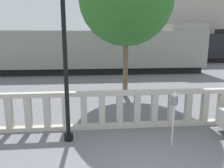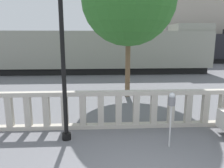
% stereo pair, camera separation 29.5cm
% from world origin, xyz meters
% --- Properties ---
extents(balustrade, '(12.06, 0.24, 1.27)m').
position_xyz_m(balustrade, '(-0.00, 3.15, 0.63)').
color(balustrade, '#BCB5A8').
rests_on(balustrade, ground).
extents(lamppost, '(0.40, 0.40, 5.50)m').
position_xyz_m(lamppost, '(-1.91, 2.37, 3.51)').
color(lamppost, black).
rests_on(lamppost, ground).
extents(parking_meter, '(0.19, 0.19, 1.55)m').
position_xyz_m(parking_meter, '(1.00, 1.75, 1.27)').
color(parking_meter, silver).
rests_on(parking_meter, ground).
extents(train_near, '(27.15, 3.13, 4.10)m').
position_xyz_m(train_near, '(-5.04, 15.06, 1.83)').
color(train_near, black).
rests_on(train_near, ground).
extents(train_far, '(29.26, 2.63, 3.99)m').
position_xyz_m(train_far, '(2.94, 22.04, 1.78)').
color(train_far, black).
rests_on(train_far, ground).
extents(building_block, '(9.42, 9.42, 9.97)m').
position_xyz_m(building_block, '(12.29, 29.35, 4.99)').
color(building_block, '#ADA393').
rests_on(building_block, ground).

